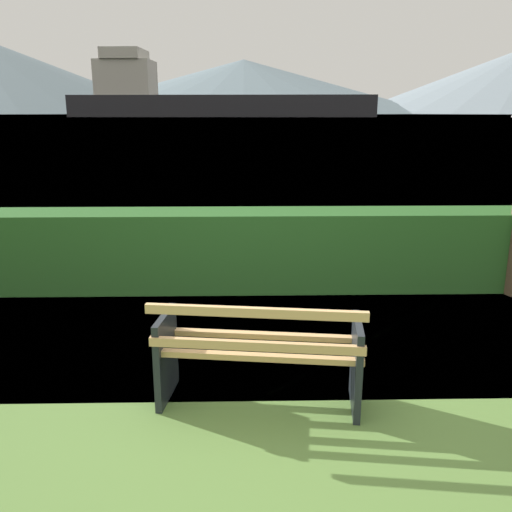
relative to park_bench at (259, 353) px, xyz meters
The scene contains 7 objects.
ground_plane 0.42m from the park_bench, 82.61° to the left, with size 1400.00×1400.00×0.00m, color #567A38.
water_surface 310.03m from the park_bench, 90.00° to the left, with size 620.00×620.00×0.00m, color slate.
park_bench is the anchor object (origin of this frame).
hedge_row 2.81m from the park_bench, 89.85° to the left, with size 11.66×0.68×0.97m, color #285B23.
cargo_ship_large 215.52m from the park_bench, 94.64° to the left, with size 117.60×26.17×25.09m.
fishing_boat_near 258.36m from the park_bench, 100.48° to the left, with size 7.99×7.44×1.21m.
distant_hills 564.00m from the park_bench, 95.28° to the left, with size 928.18×414.38×77.50m.
Camera 1 is at (-0.11, -3.70, 2.14)m, focal length 37.80 mm.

